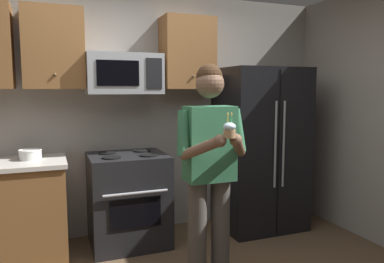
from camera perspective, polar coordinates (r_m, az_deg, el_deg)
name	(u,v)px	position (r m, az deg, el deg)	size (l,w,h in m)	color
wall_back	(134,114)	(4.13, -8.96, 2.71)	(4.40, 0.10, 2.60)	gray
oven_range	(128,199)	(3.87, -9.72, -10.21)	(0.76, 0.70, 0.93)	black
microwave	(124,74)	(3.82, -10.44, 8.68)	(0.74, 0.41, 0.40)	#9EA0A5
refrigerator	(260,149)	(4.27, 10.43, -2.59)	(0.90, 0.75, 1.80)	black
cabinet_row_upper	(62,49)	(3.83, -19.34, 11.88)	(2.78, 0.36, 0.76)	brown
bowl_large_white	(30,154)	(3.75, -23.58, -3.22)	(0.20, 0.20, 0.09)	white
person	(210,163)	(2.89, 2.77, -4.92)	(0.60, 0.48, 1.76)	#4C4742
cupcake	(229,130)	(2.55, 5.77, 0.26)	(0.09, 0.09, 0.17)	#A87F56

